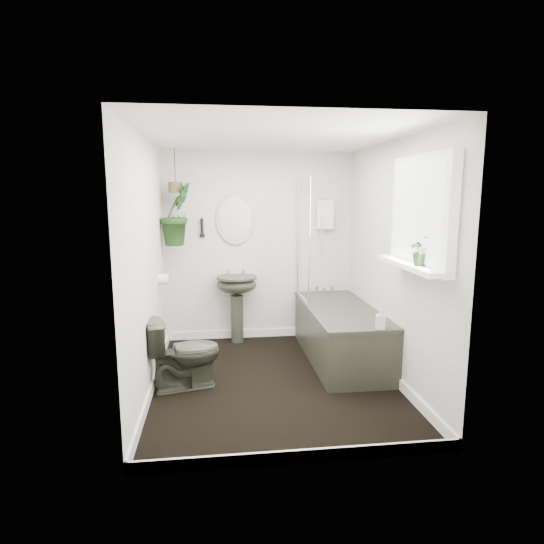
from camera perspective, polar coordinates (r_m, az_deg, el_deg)
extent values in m
cube|color=black|center=(4.56, 0.24, -13.58)|extent=(2.30, 2.80, 0.02)
cube|color=white|center=(4.21, 0.26, 16.78)|extent=(2.30, 2.80, 0.02)
cube|color=white|center=(5.62, -1.59, 3.18)|extent=(2.30, 0.02, 2.30)
cube|color=white|center=(2.86, 3.86, -3.30)|extent=(2.30, 0.02, 2.30)
cube|color=white|center=(4.24, -15.48, 0.66)|extent=(0.02, 2.80, 2.30)
cube|color=white|center=(4.53, 14.98, 1.23)|extent=(0.02, 2.80, 2.30)
cube|color=white|center=(4.53, 0.24, -12.89)|extent=(2.30, 2.80, 0.10)
cube|color=white|center=(5.65, 6.63, 7.22)|extent=(0.20, 0.10, 0.35)
ellipsoid|color=beige|center=(5.53, -4.62, 6.68)|extent=(0.46, 0.03, 0.62)
cylinder|color=black|center=(5.52, -8.77, 5.55)|extent=(0.04, 0.04, 0.22)
cylinder|color=white|center=(4.96, -13.51, -0.90)|extent=(0.11, 0.11, 0.11)
cube|color=white|center=(3.81, 18.27, 7.09)|extent=(0.08, 1.00, 0.90)
cube|color=white|center=(3.82, 16.99, 0.83)|extent=(0.18, 1.00, 0.04)
cube|color=white|center=(3.80, 17.65, 7.11)|extent=(0.01, 0.86, 0.76)
imported|color=#2A2D24|center=(4.37, -10.98, -9.89)|extent=(0.74, 0.52, 0.68)
imported|color=black|center=(3.69, 18.36, 2.57)|extent=(0.22, 0.19, 0.23)
imported|color=black|center=(5.29, -11.90, 7.15)|extent=(0.50, 0.50, 0.71)
imported|color=black|center=(4.28, 13.46, -5.71)|extent=(0.11, 0.11, 0.19)
cylinder|color=#4E4327|center=(5.29, -12.01, 10.35)|extent=(0.16, 0.16, 0.12)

